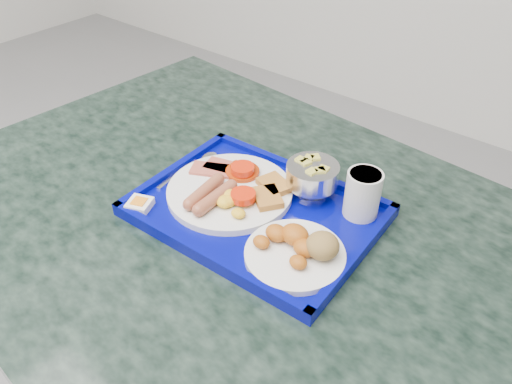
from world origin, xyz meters
TOP-DOWN VIEW (x-y plane):
  - table at (0.40, 0.97)m, footprint 1.40×0.99m
  - tray at (0.40, 1.00)m, footprint 0.44×0.33m
  - main_plate at (0.34, 1.00)m, footprint 0.24×0.24m
  - bread_plate at (0.53, 0.95)m, footprint 0.17×0.17m
  - fruit_bowl at (0.45, 1.10)m, footprint 0.10×0.10m
  - juice_cup at (0.55, 1.11)m, footprint 0.06×0.06m
  - spoon at (0.21, 1.04)m, footprint 0.05×0.17m
  - knife at (0.19, 0.99)m, footprint 0.03×0.16m
  - jam_packet at (0.23, 0.87)m, footprint 0.05×0.05m

SIDE VIEW (x-z plane):
  - table at x=0.40m, z-range 0.20..1.03m
  - tray at x=0.40m, z-range 0.83..0.85m
  - knife at x=0.19m, z-range 0.84..0.85m
  - spoon at x=0.21m, z-range 0.84..0.85m
  - jam_packet at x=0.23m, z-range 0.84..0.86m
  - main_plate at x=0.34m, z-range 0.84..0.88m
  - bread_plate at x=0.53m, z-range 0.83..0.89m
  - fruit_bowl at x=0.45m, z-range 0.85..0.92m
  - juice_cup at x=0.55m, z-range 0.85..0.94m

